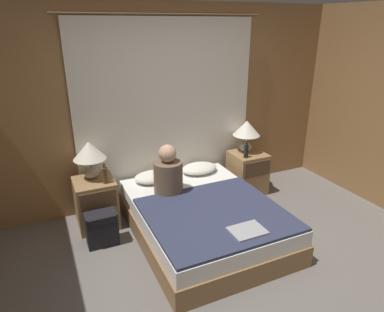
{
  "coord_description": "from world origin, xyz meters",
  "views": [
    {
      "loc": [
        -1.5,
        -2.12,
        2.25
      ],
      "look_at": [
        0.0,
        1.13,
        0.86
      ],
      "focal_mm": 32.0,
      "sensor_mm": 36.0,
      "label": 1
    }
  ],
  "objects": [
    {
      "name": "lamp_right",
      "position": [
        1.05,
        1.62,
        0.89
      ],
      "size": [
        0.37,
        0.37,
        0.44
      ],
      "color": "#B2A899",
      "rests_on": "nightstand_right"
    },
    {
      "name": "beer_bottle_on_right_stand",
      "position": [
        0.92,
        1.42,
        0.67
      ],
      "size": [
        0.06,
        0.06,
        0.23
      ],
      "color": "black",
      "rests_on": "nightstand_right"
    },
    {
      "name": "beer_bottle_on_left_stand",
      "position": [
        -0.93,
        1.42,
        0.68
      ],
      "size": [
        0.06,
        0.06,
        0.24
      ],
      "color": "#513819",
      "rests_on": "nightstand_left"
    },
    {
      "name": "bed",
      "position": [
        0.0,
        0.84,
        0.2
      ],
      "size": [
        1.45,
        1.92,
        0.41
      ],
      "color": "olive",
      "rests_on": "ground_plane"
    },
    {
      "name": "wall_back",
      "position": [
        0.0,
        1.92,
        1.25
      ],
      "size": [
        4.89,
        0.06,
        2.5
      ],
      "color": "olive",
      "rests_on": "ground_plane"
    },
    {
      "name": "person_left_in_bed",
      "position": [
        -0.26,
        1.23,
        0.65
      ],
      "size": [
        0.33,
        0.33,
        0.59
      ],
      "color": "brown",
      "rests_on": "bed"
    },
    {
      "name": "backpack_on_floor",
      "position": [
        -1.07,
        1.13,
        0.21
      ],
      "size": [
        0.33,
        0.22,
        0.38
      ],
      "color": "black",
      "rests_on": "ground_plane"
    },
    {
      "name": "blanket_on_bed",
      "position": [
        0.0,
        0.55,
        0.42
      ],
      "size": [
        1.39,
        1.28,
        0.03
      ],
      "color": "#2D334C",
      "rests_on": "bed"
    },
    {
      "name": "laptop_on_bed",
      "position": [
        0.11,
        0.13,
        0.44
      ],
      "size": [
        0.33,
        0.25,
        0.02
      ],
      "color": "#9EA0A5",
      "rests_on": "blanket_on_bed"
    },
    {
      "name": "pillow_right",
      "position": [
        0.32,
        1.59,
        0.47
      ],
      "size": [
        0.48,
        0.34,
        0.12
      ],
      "color": "silver",
      "rests_on": "bed"
    },
    {
      "name": "nightstand_left",
      "position": [
        -1.05,
        1.54,
        0.29
      ],
      "size": [
        0.45,
        0.47,
        0.58
      ],
      "color": "#937047",
      "rests_on": "ground_plane"
    },
    {
      "name": "lamp_left",
      "position": [
        -1.05,
        1.62,
        0.89
      ],
      "size": [
        0.37,
        0.37,
        0.44
      ],
      "color": "#B2A899",
      "rests_on": "nightstand_left"
    },
    {
      "name": "ground_plane",
      "position": [
        0.0,
        0.0,
        0.0
      ],
      "size": [
        16.0,
        16.0,
        0.0
      ],
      "primitive_type": "plane",
      "color": "#66605B"
    },
    {
      "name": "pillow_left",
      "position": [
        -0.32,
        1.59,
        0.47
      ],
      "size": [
        0.48,
        0.34,
        0.12
      ],
      "color": "silver",
      "rests_on": "bed"
    },
    {
      "name": "nightstand_right",
      "position": [
        1.05,
        1.54,
        0.29
      ],
      "size": [
        0.45,
        0.47,
        0.58
      ],
      "color": "#937047",
      "rests_on": "ground_plane"
    },
    {
      "name": "curtain_panel",
      "position": [
        0.0,
        1.85,
        1.18
      ],
      "size": [
        2.54,
        0.02,
        2.36
      ],
      "color": "silver",
      "rests_on": "ground_plane"
    }
  ]
}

